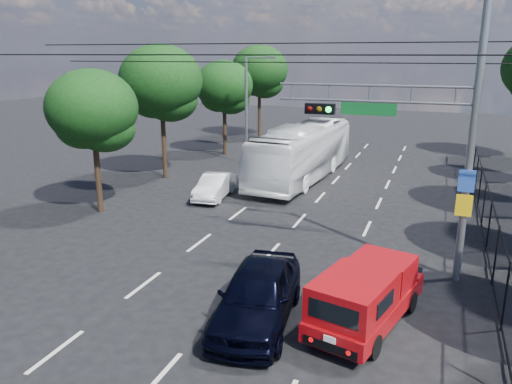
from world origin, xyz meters
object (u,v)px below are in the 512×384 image
at_px(signal_mast, 432,120).
at_px(white_bus, 302,152).
at_px(navy_hatchback, 258,294).
at_px(white_van, 214,186).
at_px(red_pickup, 366,295).

bearing_deg(signal_mast, white_bus, 122.07).
relative_size(navy_hatchback, white_van, 1.30).
bearing_deg(white_van, navy_hatchback, -66.41).
relative_size(navy_hatchback, white_bus, 0.42).
height_order(navy_hatchback, white_van, navy_hatchback).
relative_size(red_pickup, white_van, 1.33).
bearing_deg(navy_hatchback, white_bus, 94.03).
height_order(red_pickup, white_bus, white_bus).
distance_m(signal_mast, white_bus, 14.19).
height_order(signal_mast, white_bus, signal_mast).
xyz_separation_m(signal_mast, navy_hatchback, (-4.03, -4.83, -4.42)).
xyz_separation_m(red_pickup, navy_hatchback, (-2.85, -0.83, -0.11)).
bearing_deg(white_bus, navy_hatchback, -74.77).
bearing_deg(signal_mast, red_pickup, -106.49).
relative_size(signal_mast, white_bus, 0.82).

